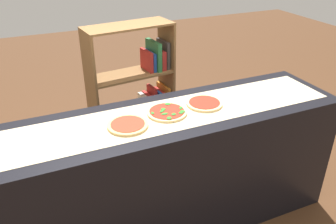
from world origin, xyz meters
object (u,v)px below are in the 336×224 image
Objects in this scene: pizza_plain_0 at (128,125)px; bookshelf at (142,102)px; pizza_plain_2 at (204,103)px; pizza_spinach_1 at (167,112)px.

pizza_plain_0 is 1.15m from bookshelf.
pizza_spinach_1 is at bearing -177.25° from pizza_plain_2.
pizza_spinach_1 is 0.29m from pizza_plain_2.
pizza_plain_2 is at bearing 6.97° from pizza_plain_0.
pizza_spinach_1 reaches higher than pizza_plain_0.
pizza_spinach_1 is 1.02m from bookshelf.
pizza_spinach_1 is at bearing 11.11° from pizza_plain_0.
pizza_spinach_1 is 0.20× the size of bookshelf.
pizza_plain_0 is 0.95× the size of pizza_spinach_1.
pizza_spinach_1 reaches higher than pizza_plain_2.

